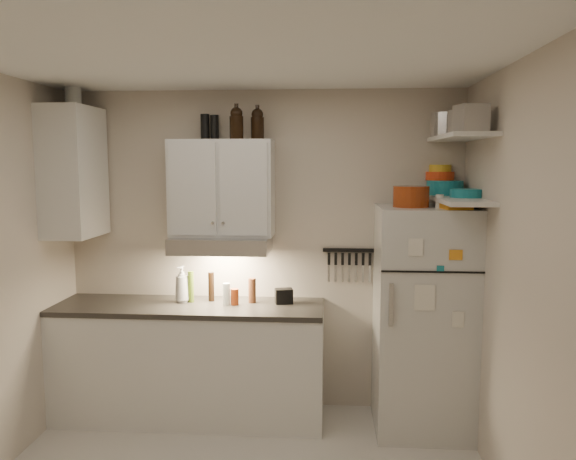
{
  "coord_description": "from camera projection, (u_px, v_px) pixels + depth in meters",
  "views": [
    {
      "loc": [
        0.54,
        -3.02,
        2.02
      ],
      "look_at": [
        0.25,
        0.9,
        1.55
      ],
      "focal_mm": 35.0,
      "sensor_mm": 36.0,
      "label": 1
    }
  ],
  "objects": [
    {
      "name": "fridge",
      "position": [
        423.0,
        319.0,
        4.22
      ],
      "size": [
        0.7,
        0.68,
        1.7
      ],
      "primitive_type": "cube",
      "color": "silver",
      "rests_on": "floor"
    },
    {
      "name": "right_wall",
      "position": [
        529.0,
        298.0,
        3.0
      ],
      "size": [
        0.02,
        3.0,
        2.6
      ],
      "primitive_type": "cube",
      "color": "beige",
      "rests_on": "ground"
    },
    {
      "name": "plates",
      "position": [
        467.0,
        193.0,
        4.01
      ],
      "size": [
        0.26,
        0.26,
        0.06
      ],
      "primitive_type": "cylinder",
      "rotation": [
        0.0,
        0.0,
        0.06
      ],
      "color": "teal",
      "rests_on": "shelf_lo"
    },
    {
      "name": "tin_b",
      "position": [
        471.0,
        119.0,
        3.59
      ],
      "size": [
        0.21,
        0.21,
        0.18
      ],
      "primitive_type": "cube",
      "rotation": [
        0.0,
        0.0,
        0.22
      ],
      "color": "#AAAAAD",
      "rests_on": "shelf_hi"
    },
    {
      "name": "base_cabinet",
      "position": [
        190.0,
        364.0,
        4.44
      ],
      "size": [
        2.1,
        0.6,
        0.88
      ],
      "primitive_type": "cube",
      "color": "silver",
      "rests_on": "floor"
    },
    {
      "name": "thermos_b",
      "position": [
        205.0,
        127.0,
        4.42
      ],
      "size": [
        0.08,
        0.08,
        0.2
      ],
      "primitive_type": "cylinder",
      "rotation": [
        0.0,
        0.0,
        -0.15
      ],
      "color": "black",
      "rests_on": "upper_cabinet"
    },
    {
      "name": "clear_bottle",
      "position": [
        227.0,
        294.0,
        4.36
      ],
      "size": [
        0.06,
        0.06,
        0.17
      ],
      "primitive_type": "cylinder",
      "rotation": [
        0.0,
        0.0,
        -0.11
      ],
      "color": "silver",
      "rests_on": "countertop"
    },
    {
      "name": "spice_jar",
      "position": [
        440.0,
        201.0,
        4.02
      ],
      "size": [
        0.08,
        0.08,
        0.1
      ],
      "primitive_type": "cylinder",
      "rotation": [
        0.0,
        0.0,
        0.43
      ],
      "color": "silver",
      "rests_on": "fridge"
    },
    {
      "name": "red_jar",
      "position": [
        235.0,
        297.0,
        4.37
      ],
      "size": [
        0.08,
        0.08,
        0.13
      ],
      "primitive_type": "cylinder",
      "rotation": [
        0.0,
        0.0,
        -0.27
      ],
      "color": "maroon",
      "rests_on": "countertop"
    },
    {
      "name": "shelf_lo",
      "position": [
        458.0,
        200.0,
        3.97
      ],
      "size": [
        0.3,
        0.95,
        0.03
      ],
      "primitive_type": "cube",
      "color": "silver",
      "rests_on": "right_wall"
    },
    {
      "name": "pepper_mill",
      "position": [
        252.0,
        291.0,
        4.44
      ],
      "size": [
        0.08,
        0.08,
        0.19
      ],
      "primitive_type": "cylinder",
      "rotation": [
        0.0,
        0.0,
        0.43
      ],
      "color": "brown",
      "rests_on": "countertop"
    },
    {
      "name": "growler_a",
      "position": [
        237.0,
        123.0,
        4.25
      ],
      "size": [
        0.11,
        0.11,
        0.25
      ],
      "primitive_type": null,
      "rotation": [
        0.0,
        0.0,
        0.02
      ],
      "color": "black",
      "rests_on": "upper_cabinet"
    },
    {
      "name": "soap_bottle",
      "position": [
        182.0,
        282.0,
        4.45
      ],
      "size": [
        0.17,
        0.17,
        0.32
      ],
      "primitive_type": "imported",
      "rotation": [
        0.0,
        0.0,
        -0.43
      ],
      "color": "silver",
      "rests_on": "countertop"
    },
    {
      "name": "side_jar",
      "position": [
        73.0,
        96.0,
        4.3
      ],
      "size": [
        0.15,
        0.15,
        0.16
      ],
      "primitive_type": "cylinder",
      "rotation": [
        0.0,
        0.0,
        0.26
      ],
      "color": "silver",
      "rests_on": "side_cabinet"
    },
    {
      "name": "bowl_yellow",
      "position": [
        440.0,
        168.0,
        4.41
      ],
      "size": [
        0.17,
        0.17,
        0.06
      ],
      "primitive_type": "cylinder",
      "color": "gold",
      "rests_on": "bowl_orange"
    },
    {
      "name": "book_stack",
      "position": [
        455.0,
        204.0,
        3.93
      ],
      "size": [
        0.21,
        0.24,
        0.07
      ],
      "primitive_type": "cube",
      "rotation": [
        0.0,
        0.0,
        0.14
      ],
      "color": "orange",
      "rests_on": "fridge"
    },
    {
      "name": "ceiling",
      "position": [
        228.0,
        50.0,
        2.96
      ],
      "size": [
        3.2,
        3.0,
        0.02
      ],
      "primitive_type": "cube",
      "color": "white",
      "rests_on": "ground"
    },
    {
      "name": "bowl_teal",
      "position": [
        445.0,
        188.0,
        4.33
      ],
      "size": [
        0.28,
        0.28,
        0.11
      ],
      "primitive_type": "cylinder",
      "color": "teal",
      "rests_on": "shelf_lo"
    },
    {
      "name": "thermos_a",
      "position": [
        215.0,
        128.0,
        4.42
      ],
      "size": [
        0.08,
        0.08,
        0.19
      ],
      "primitive_type": "cylinder",
      "rotation": [
        0.0,
        0.0,
        -0.27
      ],
      "color": "black",
      "rests_on": "upper_cabinet"
    },
    {
      "name": "oil_bottle",
      "position": [
        191.0,
        287.0,
        4.45
      ],
      "size": [
        0.06,
        0.06,
        0.25
      ],
      "primitive_type": "cylinder",
      "rotation": [
        0.0,
        0.0,
        -0.4
      ],
      "color": "#4D681A",
      "rests_on": "countertop"
    },
    {
      "name": "vinegar_bottle",
      "position": [
        211.0,
        287.0,
        4.49
      ],
      "size": [
        0.05,
        0.05,
        0.23
      ],
      "primitive_type": "cylinder",
      "rotation": [
        0.0,
        0.0,
        -0.07
      ],
      "color": "black",
      "rests_on": "countertop"
    },
    {
      "name": "caddy",
      "position": [
        284.0,
        296.0,
        4.42
      ],
      "size": [
        0.15,
        0.12,
        0.12
      ],
      "primitive_type": "cube",
      "rotation": [
        0.0,
        0.0,
        0.22
      ],
      "color": "black",
      "rests_on": "countertop"
    },
    {
      "name": "side_cabinet",
      "position": [
        74.0,
        172.0,
        4.33
      ],
      "size": [
        0.33,
        0.55,
        1.0
      ],
      "primitive_type": "cube",
      "color": "silver",
      "rests_on": "left_wall"
    },
    {
      "name": "growler_b",
      "position": [
        257.0,
        124.0,
        4.31
      ],
      "size": [
        0.13,
        0.13,
        0.24
      ],
      "primitive_type": null,
      "rotation": [
        0.0,
        0.0,
        0.36
      ],
      "color": "black",
      "rests_on": "upper_cabinet"
    },
    {
      "name": "countertop",
      "position": [
        189.0,
        307.0,
        4.39
      ],
      "size": [
        2.1,
        0.62,
        0.04
      ],
      "primitive_type": "cube",
      "color": "#2E2B27",
      "rests_on": "base_cabinet"
    },
    {
      "name": "shelf_hi",
      "position": [
        460.0,
        137.0,
        3.92
      ],
      "size": [
        0.3,
        0.95,
        0.03
      ],
      "primitive_type": "cube",
      "color": "silver",
      "rests_on": "right_wall"
    },
    {
      "name": "bowl_orange",
      "position": [
        440.0,
        176.0,
        4.41
      ],
      "size": [
        0.22,
        0.22,
        0.07
      ],
      "primitive_type": "cylinder",
      "color": "#F54017",
      "rests_on": "bowl_teal"
    },
    {
      "name": "knife_strip",
      "position": [
        349.0,
        250.0,
        4.53
      ],
      "size": [
        0.42,
        0.02,
        0.03
      ],
      "primitive_type": "cube",
      "color": "black",
      "rests_on": "back_wall"
    },
    {
      "name": "back_wall",
      "position": [
        263.0,
        251.0,
        4.61
      ],
      "size": [
        3.2,
        0.02,
        2.6
      ],
      "primitive_type": "cube",
      "color": "beige",
      "rests_on": "ground"
    },
    {
      "name": "dutch_oven",
      "position": [
        411.0,
        197.0,
        4.1
      ],
      "size": [
        0.35,
        0.35,
        0.15
      ],
      "primitive_type": "cylinder",
      "rotation": [
        0.0,
        0.0,
        -0.41
      ],
      "color": "maroon",
      "rests_on": "fridge"
    },
    {
      "name": "stock_pot",
      "position": [
        447.0,
        125.0,
        4.18
      ],
      "size": [
        0.3,
        0.3,
        0.18
      ],
      "primitive_type": "cylinder",
      "rotation": [
        0.0,
        0.0,
        0.27
      ],
      "color": "silver",
      "rests_on": "shelf_hi"
    },
    {
      "name": "tin_a",
      "position": [
        465.0,
        122.0,
        3.89
      ],
      "size": [
        0.22,
        0.21,
        0.17
      ],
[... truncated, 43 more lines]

